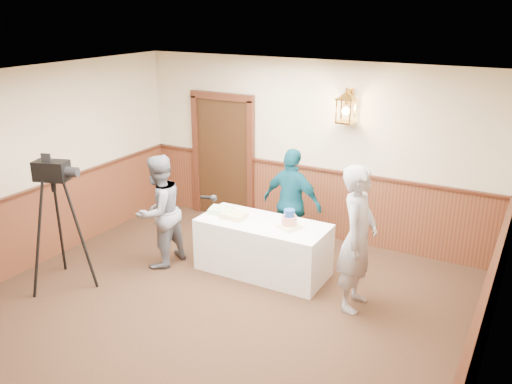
{
  "coord_description": "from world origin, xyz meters",
  "views": [
    {
      "loc": [
        3.23,
        -4.15,
        3.58
      ],
      "look_at": [
        0.0,
        1.7,
        1.25
      ],
      "focal_mm": 38.0,
      "sensor_mm": 36.0,
      "label": 1
    }
  ],
  "objects_px": {
    "sheet_cake_yellow": "(234,215)",
    "sheet_cake_green": "(221,210)",
    "assistant_p": "(292,203)",
    "display_table": "(263,247)",
    "interviewer": "(159,212)",
    "tv_camera_rig": "(59,231)",
    "tiered_cake": "(289,221)",
    "baker": "(358,238)"
  },
  "relations": [
    {
      "from": "tiered_cake",
      "to": "tv_camera_rig",
      "type": "bearing_deg",
      "value": -148.16
    },
    {
      "from": "sheet_cake_green",
      "to": "assistant_p",
      "type": "bearing_deg",
      "value": 40.2
    },
    {
      "from": "tv_camera_rig",
      "to": "interviewer",
      "type": "bearing_deg",
      "value": 37.12
    },
    {
      "from": "tiered_cake",
      "to": "interviewer",
      "type": "xyz_separation_m",
      "value": [
        -1.79,
        -0.48,
        -0.04
      ]
    },
    {
      "from": "tiered_cake",
      "to": "sheet_cake_green",
      "type": "relative_size",
      "value": 1.05
    },
    {
      "from": "sheet_cake_yellow",
      "to": "tv_camera_rig",
      "type": "distance_m",
      "value": 2.32
    },
    {
      "from": "assistant_p",
      "to": "display_table",
      "type": "bearing_deg",
      "value": 87.65
    },
    {
      "from": "baker",
      "to": "interviewer",
      "type": "bearing_deg",
      "value": 92.9
    },
    {
      "from": "sheet_cake_yellow",
      "to": "sheet_cake_green",
      "type": "distance_m",
      "value": 0.27
    },
    {
      "from": "sheet_cake_yellow",
      "to": "baker",
      "type": "xyz_separation_m",
      "value": [
        1.86,
        -0.2,
        0.13
      ]
    },
    {
      "from": "assistant_p",
      "to": "tv_camera_rig",
      "type": "height_order",
      "value": "tv_camera_rig"
    },
    {
      "from": "sheet_cake_yellow",
      "to": "sheet_cake_green",
      "type": "bearing_deg",
      "value": 164.03
    },
    {
      "from": "sheet_cake_green",
      "to": "tv_camera_rig",
      "type": "height_order",
      "value": "tv_camera_rig"
    },
    {
      "from": "sheet_cake_green",
      "to": "assistant_p",
      "type": "height_order",
      "value": "assistant_p"
    },
    {
      "from": "sheet_cake_yellow",
      "to": "baker",
      "type": "bearing_deg",
      "value": -6.23
    },
    {
      "from": "assistant_p",
      "to": "tiered_cake",
      "type": "bearing_deg",
      "value": 118.83
    },
    {
      "from": "sheet_cake_green",
      "to": "tiered_cake",
      "type": "bearing_deg",
      "value": -1.93
    },
    {
      "from": "interviewer",
      "to": "baker",
      "type": "height_order",
      "value": "baker"
    },
    {
      "from": "sheet_cake_yellow",
      "to": "baker",
      "type": "distance_m",
      "value": 1.87
    },
    {
      "from": "interviewer",
      "to": "tv_camera_rig",
      "type": "distance_m",
      "value": 1.35
    },
    {
      "from": "tiered_cake",
      "to": "sheet_cake_green",
      "type": "xyz_separation_m",
      "value": [
        -1.09,
        0.04,
        -0.07
      ]
    },
    {
      "from": "sheet_cake_yellow",
      "to": "tv_camera_rig",
      "type": "height_order",
      "value": "tv_camera_rig"
    },
    {
      "from": "display_table",
      "to": "sheet_cake_yellow",
      "type": "relative_size",
      "value": 5.39
    },
    {
      "from": "sheet_cake_green",
      "to": "baker",
      "type": "relative_size",
      "value": 0.18
    },
    {
      "from": "display_table",
      "to": "baker",
      "type": "xyz_separation_m",
      "value": [
        1.42,
        -0.25,
        0.54
      ]
    },
    {
      "from": "tiered_cake",
      "to": "interviewer",
      "type": "height_order",
      "value": "interviewer"
    },
    {
      "from": "baker",
      "to": "assistant_p",
      "type": "xyz_separation_m",
      "value": [
        -1.32,
        0.95,
        -0.1
      ]
    },
    {
      "from": "assistant_p",
      "to": "interviewer",
      "type": "bearing_deg",
      "value": 44.99
    },
    {
      "from": "tiered_cake",
      "to": "assistant_p",
      "type": "xyz_separation_m",
      "value": [
        -0.29,
        0.71,
        -0.04
      ]
    },
    {
      "from": "display_table",
      "to": "assistant_p",
      "type": "height_order",
      "value": "assistant_p"
    },
    {
      "from": "display_table",
      "to": "interviewer",
      "type": "distance_m",
      "value": 1.54
    },
    {
      "from": "tiered_cake",
      "to": "sheet_cake_green",
      "type": "height_order",
      "value": "tiered_cake"
    },
    {
      "from": "display_table",
      "to": "sheet_cake_green",
      "type": "height_order",
      "value": "sheet_cake_green"
    },
    {
      "from": "display_table",
      "to": "baker",
      "type": "relative_size",
      "value": 0.98
    },
    {
      "from": "interviewer",
      "to": "tv_camera_rig",
      "type": "height_order",
      "value": "tv_camera_rig"
    },
    {
      "from": "display_table",
      "to": "baker",
      "type": "distance_m",
      "value": 1.54
    },
    {
      "from": "sheet_cake_yellow",
      "to": "assistant_p",
      "type": "height_order",
      "value": "assistant_p"
    },
    {
      "from": "sheet_cake_yellow",
      "to": "tv_camera_rig",
      "type": "bearing_deg",
      "value": -137.99
    },
    {
      "from": "interviewer",
      "to": "tv_camera_rig",
      "type": "xyz_separation_m",
      "value": [
        -0.76,
        -1.11,
        -0.04
      ]
    },
    {
      "from": "tiered_cake",
      "to": "baker",
      "type": "height_order",
      "value": "baker"
    },
    {
      "from": "sheet_cake_green",
      "to": "baker",
      "type": "distance_m",
      "value": 2.14
    },
    {
      "from": "display_table",
      "to": "sheet_cake_green",
      "type": "distance_m",
      "value": 0.8
    }
  ]
}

